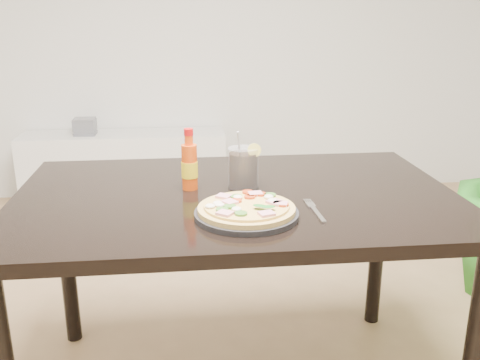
{
  "coord_description": "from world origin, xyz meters",
  "views": [
    {
      "loc": [
        -0.38,
        -1.62,
        1.3
      ],
      "look_at": [
        -0.22,
        -0.13,
        0.83
      ],
      "focal_mm": 40.0,
      "sensor_mm": 36.0,
      "label": 1
    }
  ],
  "objects": [
    {
      "name": "hot_sauce_bottle",
      "position": [
        -0.37,
        0.04,
        0.83
      ],
      "size": [
        0.07,
        0.07,
        0.2
      ],
      "rotation": [
        0.0,
        0.0,
        0.4
      ],
      "color": "#DF480D",
      "rests_on": "dining_table"
    },
    {
      "name": "plate",
      "position": [
        -0.21,
        -0.23,
        0.76
      ],
      "size": [
        0.29,
        0.29,
        0.02
      ],
      "primitive_type": "cylinder",
      "color": "black",
      "rests_on": "dining_table"
    },
    {
      "name": "pizza",
      "position": [
        -0.21,
        -0.23,
        0.78
      ],
      "size": [
        0.27,
        0.27,
        0.03
      ],
      "color": "#D6B460",
      "rests_on": "plate"
    },
    {
      "name": "dining_table",
      "position": [
        -0.22,
        -0.01,
        0.67
      ],
      "size": [
        1.4,
        0.9,
        0.75
      ],
      "color": "black",
      "rests_on": "ground"
    },
    {
      "name": "fork",
      "position": [
        -0.01,
        -0.2,
        0.75
      ],
      "size": [
        0.03,
        0.19,
        0.0
      ],
      "rotation": [
        0.0,
        0.0,
        0.03
      ],
      "color": "silver",
      "rests_on": "dining_table"
    },
    {
      "name": "cola_cup",
      "position": [
        -0.19,
        0.04,
        0.81
      ],
      "size": [
        0.11,
        0.1,
        0.19
      ],
      "rotation": [
        0.0,
        0.0,
        -0.17
      ],
      "color": "black",
      "rests_on": "dining_table"
    },
    {
      "name": "media_console",
      "position": [
        -0.8,
        2.07,
        0.25
      ],
      "size": [
        1.4,
        0.34,
        0.5
      ],
      "primitive_type": "cube",
      "color": "white",
      "rests_on": "ground"
    },
    {
      "name": "cd_stack",
      "position": [
        -1.05,
        2.05,
        0.56
      ],
      "size": [
        0.14,
        0.12,
        0.11
      ],
      "color": "slate",
      "rests_on": "media_console"
    }
  ]
}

